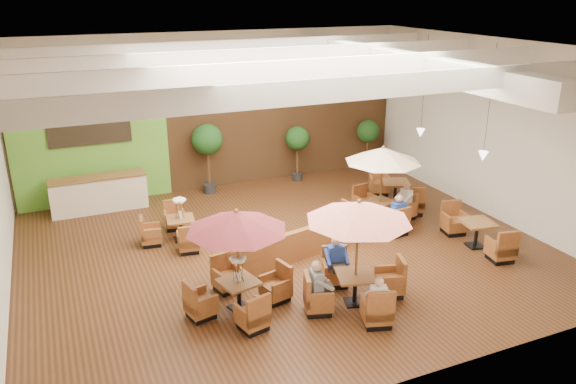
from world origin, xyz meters
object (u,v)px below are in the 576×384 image
topiary_1 (297,141)px  table_0 (237,242)px  table_4 (476,234)px  diner_4 (405,197)px  table_3 (173,227)px  diner_3 (397,210)px  service_counter (99,194)px  topiary_0 (207,142)px  diner_2 (319,282)px  table_5 (395,193)px  booth_divider (323,237)px  diner_1 (336,257)px  topiary_2 (368,133)px  table_1 (358,234)px  diner_0 (378,295)px  table_2 (382,171)px

topiary_1 → table_0: bearing=-122.8°
table_4 → diner_4: (-0.69, 2.50, 0.37)m
table_3 → diner_3: table_3 is taller
table_0 → diner_4: (6.48, 2.92, -0.94)m
service_counter → table_3: size_ratio=1.28×
table_4 → topiary_0: topiary_0 is taller
service_counter → diner_2: (3.81, -8.34, 0.19)m
table_0 → topiary_1: (4.94, 7.68, -0.12)m
table_0 → table_5: 8.21m
table_3 → diner_4: bearing=-2.1°
booth_divider → table_0: (-3.07, -1.87, 1.25)m
diner_1 → topiary_0: bearing=-72.4°
table_0 → topiary_1: 9.14m
table_0 → diner_1: 2.68m
topiary_1 → diner_2: (-3.36, -8.54, -0.78)m
topiary_1 → service_counter: bearing=-178.4°
topiary_2 → diner_3: bearing=-113.0°
service_counter → table_1: bearing=-60.3°
booth_divider → table_0: table_0 is taller
table_5 → diner_0: diner_0 is taller
table_0 → diner_0: bearing=-48.5°
service_counter → topiary_0: bearing=3.0°
table_1 → diner_4: table_1 is taller
table_3 → topiary_2: topiary_2 is taller
service_counter → table_5: bearing=-19.9°
table_0 → topiary_1: size_ratio=1.20×
table_5 → diner_3: 2.58m
diner_2 → table_3: bearing=-148.5°
table_3 → service_counter: bearing=125.0°
topiary_0 → diner_0: 9.60m
topiary_2 → topiary_0: bearing=180.0°
table_5 → topiary_2: bearing=97.3°
table_2 → table_5: bearing=34.7°
table_3 → topiary_1: 6.61m
service_counter → table_4: (9.40, -7.06, -0.22)m
topiary_1 → diner_4: bearing=-72.1°
service_counter → diner_1: diner_1 is taller
table_4 → diner_2: size_ratio=3.18×
table_2 → diner_2: bearing=-143.3°
diner_2 → table_4: bearing=111.4°
table_5 → topiary_0: topiary_0 is taller
service_counter → topiary_0: topiary_0 is taller
topiary_2 → diner_1: size_ratio=2.51×
service_counter → table_0: bearing=-73.4°
service_counter → table_1: (4.75, -8.34, 1.18)m
table_5 → topiary_0: 6.65m
table_4 → topiary_2: bearing=94.0°
diner_2 → table_1: bearing=98.6°
booth_divider → table_2: bearing=10.0°
topiary_1 → table_2: bearing=-82.5°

